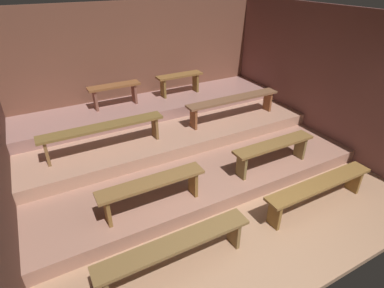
{
  "coord_description": "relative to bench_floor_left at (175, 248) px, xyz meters",
  "views": [
    {
      "loc": [
        -2.24,
        -1.67,
        3.25
      ],
      "look_at": [
        0.0,
        2.46,
        0.54
      ],
      "focal_mm": 28.6,
      "sensor_mm": 36.0,
      "label": 1
    }
  ],
  "objects": [
    {
      "name": "bench_upper_left",
      "position": [
        0.45,
        3.82,
        0.66
      ],
      "size": [
        1.08,
        0.28,
        0.47
      ],
      "color": "brown",
      "rests_on": "platform_upper"
    },
    {
      "name": "bench_middle_right",
      "position": [
        2.56,
        2.51,
        0.46
      ],
      "size": [
        2.13,
        0.28,
        0.47
      ],
      "color": "brown",
      "rests_on": "platform_middle"
    },
    {
      "name": "platform_upper",
      "position": [
        1.21,
        3.68,
        0.19
      ],
      "size": [
        5.74,
        1.21,
        0.23
      ],
      "primitive_type": "cube",
      "color": "#A3756C",
      "rests_on": "platform_middle"
    },
    {
      "name": "bench_lower_right",
      "position": [
        2.31,
        0.95,
        0.22
      ],
      "size": [
        1.55,
        0.28,
        0.47
      ],
      "color": "brown",
      "rests_on": "platform_lower"
    },
    {
      "name": "bench_floor_right",
      "position": [
        2.41,
        0.0,
        0.0
      ],
      "size": [
        1.95,
        0.28,
        0.47
      ],
      "color": "brown",
      "rests_on": "ground"
    },
    {
      "name": "bench_floor_left",
      "position": [
        0.0,
        0.0,
        0.0
      ],
      "size": [
        1.95,
        0.28,
        0.47
      ],
      "color": "brown",
      "rests_on": "ground"
    },
    {
      "name": "bench_middle_left",
      "position": [
        -0.15,
        2.51,
        0.46
      ],
      "size": [
        2.13,
        0.28,
        0.47
      ],
      "color": "brown",
      "rests_on": "platform_middle"
    },
    {
      "name": "ground",
      "position": [
        1.21,
        1.82,
        -0.42
      ],
      "size": [
        6.54,
        5.73,
        0.08
      ],
      "primitive_type": "cube",
      "color": "tan"
    },
    {
      "name": "bench_lower_left",
      "position": [
        0.1,
        0.95,
        0.22
      ],
      "size": [
        1.55,
        0.28,
        0.47
      ],
      "color": "brown",
      "rests_on": "platform_lower"
    },
    {
      "name": "wall_back",
      "position": [
        1.21,
        4.32,
        0.97
      ],
      "size": [
        6.54,
        0.06,
        2.69
      ],
      "primitive_type": "cube",
      "color": "brown",
      "rests_on": "ground"
    },
    {
      "name": "platform_middle",
      "position": [
        1.21,
        3.1,
        -0.04
      ],
      "size": [
        5.74,
        2.37,
        0.23
      ],
      "primitive_type": "cube",
      "color": "tan",
      "rests_on": "platform_lower"
    },
    {
      "name": "platform_lower",
      "position": [
        1.21,
        2.44,
        -0.26
      ],
      "size": [
        5.74,
        3.7,
        0.23
      ],
      "primitive_type": "cube",
      "color": "#A47360",
      "rests_on": "ground"
    },
    {
      "name": "wall_right",
      "position": [
        4.11,
        1.82,
        0.97
      ],
      "size": [
        0.06,
        5.73,
        2.69
      ],
      "primitive_type": "cube",
      "color": "brown",
      "rests_on": "ground"
    },
    {
      "name": "bench_upper_right",
      "position": [
        1.97,
        3.82,
        0.66
      ],
      "size": [
        1.08,
        0.28,
        0.47
      ],
      "color": "brown",
      "rests_on": "platform_upper"
    }
  ]
}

